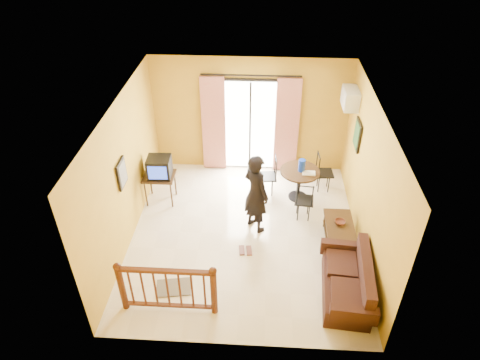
# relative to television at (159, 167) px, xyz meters

# --- Properties ---
(ground) EXTENTS (5.00, 5.00, 0.00)m
(ground) POSITION_rel_television_xyz_m (1.87, -1.02, -0.89)
(ground) COLOR beige
(ground) RESTS_ON ground
(room_shell) EXTENTS (5.00, 5.00, 5.00)m
(room_shell) POSITION_rel_television_xyz_m (1.87, -1.02, 0.82)
(room_shell) COLOR white
(room_shell) RESTS_ON ground
(balcony_door) EXTENTS (2.25, 0.14, 2.46)m
(balcony_door) POSITION_rel_television_xyz_m (1.87, 1.41, 0.30)
(balcony_door) COLOR black
(balcony_door) RESTS_ON ground
(tv_table) EXTENTS (0.67, 0.56, 0.67)m
(tv_table) POSITION_rel_television_xyz_m (-0.03, 0.00, -0.30)
(tv_table) COLOR black
(tv_table) RESTS_ON ground
(television) EXTENTS (0.51, 0.47, 0.44)m
(television) POSITION_rel_television_xyz_m (0.00, 0.00, 0.00)
(television) COLOR black
(television) RESTS_ON tv_table
(picture_left) EXTENTS (0.05, 0.42, 0.52)m
(picture_left) POSITION_rel_television_xyz_m (-0.35, -1.22, 0.66)
(picture_left) COLOR black
(picture_left) RESTS_ON room_shell
(dining_table) EXTENTS (0.86, 0.86, 0.72)m
(dining_table) POSITION_rel_television_xyz_m (3.00, 0.29, -0.32)
(dining_table) COLOR black
(dining_table) RESTS_ON ground
(water_jug) EXTENTS (0.15, 0.15, 0.28)m
(water_jug) POSITION_rel_television_xyz_m (3.03, 0.29, -0.03)
(water_jug) COLOR #1130A8
(water_jug) RESTS_ON dining_table
(serving_tray) EXTENTS (0.29, 0.19, 0.02)m
(serving_tray) POSITION_rel_television_xyz_m (3.18, 0.19, -0.16)
(serving_tray) COLOR beige
(serving_tray) RESTS_ON dining_table
(dining_chairs) EXTENTS (1.71, 1.46, 0.95)m
(dining_chairs) POSITION_rel_television_xyz_m (2.99, 0.21, -0.89)
(dining_chairs) COLOR black
(dining_chairs) RESTS_ON ground
(air_conditioner) EXTENTS (0.31, 0.60, 0.40)m
(air_conditioner) POSITION_rel_television_xyz_m (3.96, 0.93, 1.26)
(air_conditioner) COLOR silver
(air_conditioner) RESTS_ON room_shell
(botanical_print) EXTENTS (0.05, 0.50, 0.60)m
(botanical_print) POSITION_rel_television_xyz_m (4.09, 0.28, 0.76)
(botanical_print) COLOR black
(botanical_print) RESTS_ON room_shell
(coffee_table) EXTENTS (0.54, 0.97, 0.43)m
(coffee_table) POSITION_rel_television_xyz_m (3.72, -1.10, -0.60)
(coffee_table) COLOR black
(coffee_table) RESTS_ON ground
(bowl) EXTENTS (0.23, 0.23, 0.07)m
(bowl) POSITION_rel_television_xyz_m (3.72, -1.07, -0.43)
(bowl) COLOR #53271C
(bowl) RESTS_ON coffee_table
(sofa) EXTENTS (0.87, 1.67, 0.77)m
(sofa) POSITION_rel_television_xyz_m (3.72, -2.43, -0.60)
(sofa) COLOR #321813
(sofa) RESTS_ON ground
(standing_person) EXTENTS (0.73, 0.74, 1.73)m
(standing_person) POSITION_rel_television_xyz_m (2.07, -0.77, -0.02)
(standing_person) COLOR black
(standing_person) RESTS_ON ground
(stair_balustrade) EXTENTS (1.63, 0.13, 1.04)m
(stair_balustrade) POSITION_rel_television_xyz_m (0.72, -2.92, -0.32)
(stair_balustrade) COLOR #471E0F
(stair_balustrade) RESTS_ON ground
(doormat) EXTENTS (0.66, 0.49, 0.02)m
(doormat) POSITION_rel_television_xyz_m (0.69, -2.47, -0.88)
(doormat) COLOR #5C5549
(doormat) RESTS_ON ground
(sandals) EXTENTS (0.27, 0.26, 0.03)m
(sandals) POSITION_rel_television_xyz_m (1.91, -1.49, -0.87)
(sandals) COLOR #53271C
(sandals) RESTS_ON ground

